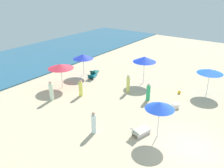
# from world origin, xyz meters

# --- Properties ---
(ground_plane) EXTENTS (60.00, 60.00, 0.00)m
(ground_plane) POSITION_xyz_m (0.00, 0.00, 0.00)
(ground_plane) COLOR beige
(umbrella_0) EXTENTS (2.16, 2.16, 2.34)m
(umbrella_0) POSITION_xyz_m (5.43, 13.93, 2.10)
(umbrella_0) COLOR silver
(umbrella_0) RESTS_ON ground_plane
(lounge_chair_0_0) EXTENTS (1.42, 0.98, 0.59)m
(lounge_chair_0_0) POSITION_xyz_m (6.28, 13.15, 0.22)
(lounge_chair_0_0) COLOR silver
(lounge_chair_0_0) RESTS_ON ground_plane
(lounge_chair_0_1) EXTENTS (1.48, 1.03, 0.56)m
(lounge_chair_0_1) POSITION_xyz_m (5.30, 12.61, 0.22)
(lounge_chair_0_1) COLOR silver
(lounge_chair_0_1) RESTS_ON ground_plane
(umbrella_1) EXTENTS (2.41, 2.41, 2.30)m
(umbrella_1) POSITION_xyz_m (1.82, 13.45, 2.10)
(umbrella_1) COLOR silver
(umbrella_1) RESTS_ON ground_plane
(umbrella_2) EXTENTS (2.25, 2.25, 2.32)m
(umbrella_2) POSITION_xyz_m (8.47, 1.74, 2.13)
(umbrella_2) COLOR silver
(umbrella_2) RESTS_ON ground_plane
(umbrella_3) EXTENTS (1.87, 1.87, 2.48)m
(umbrella_3) POSITION_xyz_m (-0.16, 2.46, 2.26)
(umbrella_3) COLOR silver
(umbrella_3) RESTS_ON ground_plane
(lounge_chair_3_0) EXTENTS (1.57, 0.96, 0.68)m
(lounge_chair_3_0) POSITION_xyz_m (-0.68, 3.45, 0.27)
(lounge_chair_3_0) COLOR silver
(lounge_chair_3_0) RESTS_ON ground_plane
(umbrella_4) EXTENTS (2.27, 2.27, 2.70)m
(umbrella_4) POSITION_xyz_m (7.38, 7.67, 2.44)
(umbrella_4) COLOR silver
(umbrella_4) RESTS_ON ground_plane
(beachgoer_0) EXTENTS (0.43, 0.43, 1.53)m
(beachgoer_0) POSITION_xyz_m (4.17, 5.45, 0.71)
(beachgoer_0) COLOR #2DB26C
(beachgoer_0) RESTS_ON ground_plane
(beachgoer_1) EXTENTS (0.43, 0.43, 1.51)m
(beachgoer_1) POSITION_xyz_m (1.42, 10.67, 0.70)
(beachgoer_1) COLOR #F1F462
(beachgoer_1) RESTS_ON ground_plane
(beachgoer_2) EXTENTS (0.40, 0.40, 1.67)m
(beachgoer_2) POSITION_xyz_m (4.56, 7.72, 0.79)
(beachgoer_2) COLOR #DFDD68
(beachgoer_2) RESTS_ON ground_plane
(beachgoer_3) EXTENTS (0.46, 0.46, 1.74)m
(beachgoer_3) POSITION_xyz_m (-0.64, 12.15, 0.82)
(beachgoer_3) COLOR white
(beachgoer_3) RESTS_ON ground_plane
(beachgoer_4) EXTENTS (0.40, 0.40, 1.56)m
(beachgoer_4) POSITION_xyz_m (-2.28, 6.10, 0.73)
(beachgoer_4) COLOR white
(beachgoer_4) RESTS_ON ground_plane
(beach_ball_0) EXTENTS (0.29, 0.29, 0.29)m
(beach_ball_0) POSITION_xyz_m (6.98, 3.74, 0.14)
(beach_ball_0) COLOR yellow
(beach_ball_0) RESTS_ON ground_plane
(cooler_box_1) EXTENTS (0.61, 0.61, 0.37)m
(cooler_box_1) POSITION_xyz_m (4.17, 2.96, 0.19)
(cooler_box_1) COLOR white
(cooler_box_1) RESTS_ON ground_plane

